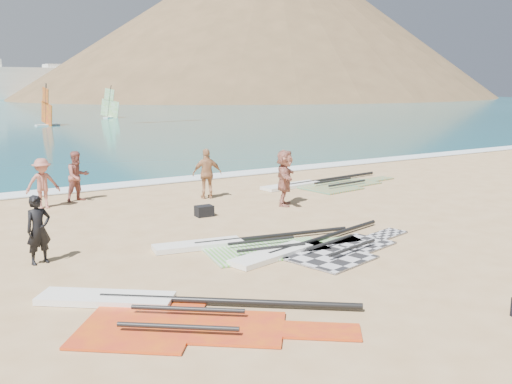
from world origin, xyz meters
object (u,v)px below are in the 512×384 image
beachgoer_right (285,178)px  rig_red (162,312)px  beachgoer_left (78,176)px  beachgoer_mid (43,184)px  beachgoer_back (207,174)px  rig_orange (323,184)px  gear_bag_near (204,211)px  rig_grey (316,250)px  person_wetsuit (39,230)px  rig_green (244,246)px

beachgoer_right → rig_red: bearing=169.7°
beachgoer_left → beachgoer_mid: (-1.24, -0.55, -0.05)m
rig_red → beachgoer_back: 10.09m
beachgoer_left → beachgoer_right: bearing=-53.4°
rig_orange → gear_bag_near: (-6.24, -2.17, 0.11)m
rig_grey → person_wetsuit: (-5.63, 2.54, 0.71)m
rig_grey → gear_bag_near: 4.70m
beachgoer_left → beachgoer_right: size_ratio=0.93×
rig_red → beachgoer_back: bearing=96.1°
rig_red → beachgoer_mid: 9.91m
rig_orange → beachgoer_right: (-3.32, -2.15, 0.85)m
rig_green → beachgoer_back: beachgoer_back is taller
gear_bag_near → person_wetsuit: size_ratio=0.33×
rig_green → beachgoer_right: bearing=54.3°
person_wetsuit → rig_grey: bearing=-37.2°
person_wetsuit → beachgoer_right: bearing=2.0°
rig_green → rig_orange: rig_orange is taller
rig_orange → beachgoer_mid: beachgoer_mid is taller
rig_red → rig_green: bearing=77.7°
beachgoer_left → beachgoer_mid: 1.36m
beachgoer_right → gear_bag_near: bearing=128.0°
rig_grey → rig_orange: (5.71, 6.84, 0.00)m
beachgoer_right → rig_green: bearing=171.6°
rig_red → beachgoer_left: 10.56m
person_wetsuit → beachgoer_mid: (1.33, 5.81, 0.04)m
rig_green → rig_red: size_ratio=1.06×
gear_bag_near → beachgoer_right: beachgoer_right is taller
rig_red → beachgoer_mid: beachgoer_mid is taller
gear_bag_near → beachgoer_right: 3.01m
gear_bag_near → beachgoer_mid: 5.31m
person_wetsuit → beachgoer_back: bearing=21.9°
beachgoer_back → rig_grey: bearing=99.3°
person_wetsuit → beachgoer_back: beachgoer_back is taller
rig_green → rig_orange: (6.97, 5.67, 0.00)m
person_wetsuit → beachgoer_back: size_ratio=0.89×
beachgoer_mid → rig_green: bearing=-65.1°
beachgoer_left → person_wetsuit: bearing=-127.6°
rig_grey → person_wetsuit: bearing=142.0°
rig_grey → beachgoer_left: (-3.06, 8.90, 0.79)m
rig_green → rig_grey: bearing=-32.5°
beachgoer_mid → gear_bag_near: bearing=-42.4°
rig_orange → gear_bag_near: gear_bag_near is taller
rig_orange → person_wetsuit: bearing=-166.1°
rig_orange → beachgoer_left: 9.05m
gear_bag_near → rig_orange: bearing=19.2°
rig_green → person_wetsuit: (-4.37, 1.36, 0.71)m
person_wetsuit → beachgoer_right: (8.02, 2.15, 0.14)m
rig_green → beachgoer_right: size_ratio=2.81×
person_wetsuit → beachgoer_mid: bearing=64.2°
person_wetsuit → beachgoer_mid: beachgoer_mid is taller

